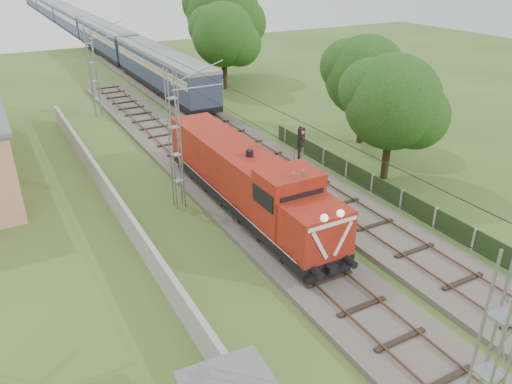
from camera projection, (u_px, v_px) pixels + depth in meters
ground at (351, 305)px, 20.91m from camera, size 140.00×140.00×0.00m
track_main at (267, 228)px, 26.35m from camera, size 4.20×70.00×0.45m
track_side at (239, 140)px, 38.78m from camera, size 4.20×80.00×0.45m
catenary at (176, 140)px, 27.33m from camera, size 3.31×70.00×8.00m
boundary_wall at (119, 208)px, 27.21m from camera, size 0.25×40.00×1.50m
fence at (435, 218)px, 26.50m from camera, size 0.12×32.00×1.20m
locomotive at (246, 179)px, 27.39m from camera, size 2.79×15.91×4.04m
coach_rake at (73, 19)px, 88.57m from camera, size 3.13×117.05×3.62m
signal_post at (300, 154)px, 27.21m from camera, size 0.54×0.43×4.95m
tree_a at (394, 103)px, 30.50m from camera, size 6.20×5.91×8.04m
tree_b at (367, 77)px, 36.60m from camera, size 6.28×5.98×8.14m
tree_c at (224, 35)px, 51.57m from camera, size 6.90×6.57×8.94m
tree_d at (224, 13)px, 56.98m from camera, size 8.76×8.34×11.36m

